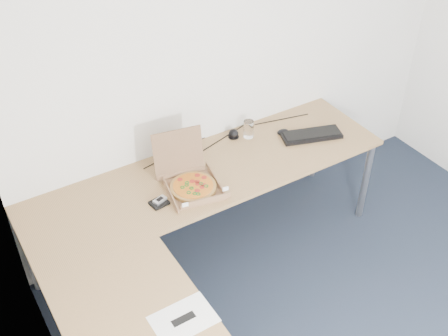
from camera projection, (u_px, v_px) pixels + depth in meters
room_shell at (445, 207)px, 2.67m from camera, size 3.50×3.50×2.50m
desk at (197, 231)px, 3.32m from camera, size 2.50×2.20×0.73m
pizza_box at (192, 183)px, 3.56m from camera, size 0.33×0.38×0.34m
drinking_glass at (249, 129)px, 4.01m from camera, size 0.07×0.07×0.13m
keyboard at (311, 135)px, 4.04m from camera, size 0.46×0.28×0.03m
mouse at (283, 132)px, 4.06m from camera, size 0.11×0.09×0.03m
wallet at (159, 203)px, 3.46m from camera, size 0.12×0.10×0.02m
phone at (160, 200)px, 3.46m from camera, size 0.09×0.07×0.02m
paper_sheet at (183, 319)px, 2.79m from camera, size 0.32×0.23×0.00m
dome_speaker at (234, 133)px, 4.02m from camera, size 0.08×0.08×0.07m
cable_bundle at (224, 137)px, 4.03m from camera, size 0.66×0.13×0.01m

